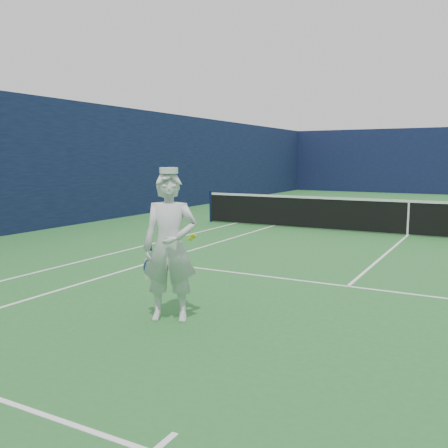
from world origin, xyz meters
name	(u,v)px	position (x,y,z in m)	size (l,w,h in m)	color
ground	(407,236)	(0.00, 0.00, 0.00)	(80.00, 80.00, 0.00)	#27662C
court_markings	(407,235)	(0.00, 0.00, 0.00)	(11.03, 23.83, 0.01)	white
windscreen_fence	(411,164)	(0.00, 0.00, 2.00)	(20.12, 36.12, 4.00)	#0E1536
tennis_net	(408,216)	(0.00, 0.00, 0.55)	(12.88, 0.09, 1.07)	#141E4C
tennis_player	(170,247)	(-1.65, -9.26, 1.00)	(0.92, 0.73, 2.04)	silver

